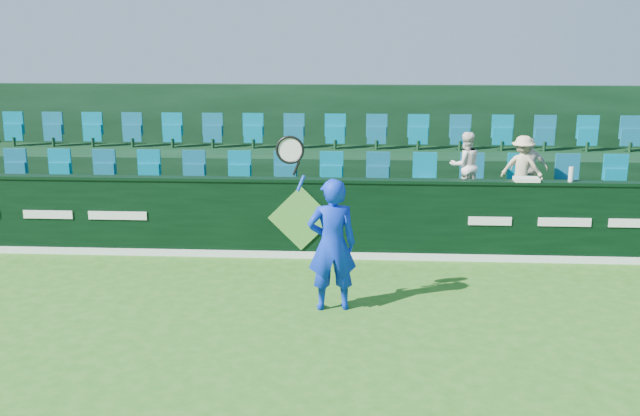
# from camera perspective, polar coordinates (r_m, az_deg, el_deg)

# --- Properties ---
(ground) EXTENTS (60.00, 60.00, 0.00)m
(ground) POSITION_cam_1_polar(r_m,az_deg,el_deg) (8.41, -3.77, -12.24)
(ground) COLOR #286518
(ground) RESTS_ON ground
(sponsor_hoarding) EXTENTS (16.00, 0.25, 1.35)m
(sponsor_hoarding) POSITION_cam_1_polar(r_m,az_deg,el_deg) (11.92, -1.48, -0.81)
(sponsor_hoarding) COLOR black
(sponsor_hoarding) RESTS_ON ground
(stand_tier_front) EXTENTS (16.00, 2.00, 0.80)m
(stand_tier_front) POSITION_cam_1_polar(r_m,az_deg,el_deg) (13.05, -1.08, -0.75)
(stand_tier_front) COLOR black
(stand_tier_front) RESTS_ON ground
(stand_tier_back) EXTENTS (16.00, 1.80, 1.30)m
(stand_tier_back) POSITION_cam_1_polar(r_m,az_deg,el_deg) (14.84, -0.53, 2.04)
(stand_tier_back) COLOR black
(stand_tier_back) RESTS_ON ground
(stand_rear) EXTENTS (16.00, 4.10, 2.60)m
(stand_rear) POSITION_cam_1_polar(r_m,az_deg,el_deg) (15.17, -0.42, 4.48)
(stand_rear) COLOR black
(stand_rear) RESTS_ON ground
(seat_row_front) EXTENTS (13.50, 0.50, 0.60)m
(seat_row_front) POSITION_cam_1_polar(r_m,az_deg,el_deg) (13.28, -0.96, 2.61)
(seat_row_front) COLOR #01718E
(seat_row_front) RESTS_ON stand_tier_front
(seat_row_back) EXTENTS (13.50, 0.50, 0.60)m
(seat_row_back) POSITION_cam_1_polar(r_m,az_deg,el_deg) (14.97, -0.46, 5.84)
(seat_row_back) COLOR #01718E
(seat_row_back) RESTS_ON stand_tier_back
(tennis_player) EXTENTS (1.16, 0.54, 2.46)m
(tennis_player) POSITION_cam_1_polar(r_m,az_deg,el_deg) (9.61, 0.93, -2.87)
(tennis_player) COLOR #0B2CCA
(tennis_player) RESTS_ON ground
(spectator_left) EXTENTS (0.68, 0.59, 1.19)m
(spectator_left) POSITION_cam_1_polar(r_m,az_deg,el_deg) (12.95, 11.55, 3.37)
(spectator_left) COLOR white
(spectator_left) RESTS_ON stand_tier_front
(spectator_middle) EXTENTS (0.66, 0.32, 1.09)m
(spectator_middle) POSITION_cam_1_polar(r_m,az_deg,el_deg) (13.17, 16.38, 3.04)
(spectator_middle) COLOR silver
(spectator_middle) RESTS_ON stand_tier_front
(spectator_right) EXTENTS (0.83, 0.66, 1.13)m
(spectator_right) POSITION_cam_1_polar(r_m,az_deg,el_deg) (13.14, 15.88, 3.14)
(spectator_right) COLOR beige
(spectator_right) RESTS_ON stand_tier_front
(towel) EXTENTS (0.39, 0.26, 0.06)m
(towel) POSITION_cam_1_polar(r_m,az_deg,el_deg) (12.03, 16.18, 2.22)
(towel) COLOR white
(towel) RESTS_ON sponsor_hoarding
(drinks_bottle) EXTENTS (0.08, 0.08, 0.24)m
(drinks_bottle) POSITION_cam_1_polar(r_m,az_deg,el_deg) (12.19, 19.44, 2.56)
(drinks_bottle) COLOR silver
(drinks_bottle) RESTS_ON sponsor_hoarding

